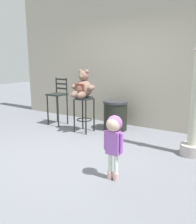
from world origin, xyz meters
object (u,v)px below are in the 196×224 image
object	(u,v)px
trash_bin	(115,115)
child_walking	(114,134)
bar_chair_empty	(58,97)
teddy_bear	(83,87)
bar_stool_with_teddy	(84,107)

from	to	relation	value
trash_bin	child_walking	bearing A→B (deg)	-62.56
bar_chair_empty	teddy_bear	bearing A→B (deg)	-12.26
bar_stool_with_teddy	teddy_bear	distance (m)	0.43
teddy_bear	bar_chair_empty	bearing A→B (deg)	167.74
bar_stool_with_teddy	teddy_bear	world-z (taller)	teddy_bear
bar_stool_with_teddy	trash_bin	bearing A→B (deg)	45.68
teddy_bear	trash_bin	size ratio (longest dim) A/B	0.89
trash_bin	bar_chair_empty	size ratio (longest dim) A/B	0.58
teddy_bear	bar_chair_empty	size ratio (longest dim) A/B	0.52
child_walking	bar_chair_empty	distance (m)	2.94
bar_stool_with_teddy	bar_chair_empty	world-z (taller)	bar_chair_empty
teddy_bear	bar_chair_empty	xyz separation A→B (m)	(-0.88, 0.19, -0.31)
trash_bin	teddy_bear	bearing A→B (deg)	-132.73
bar_stool_with_teddy	bar_chair_empty	xyz separation A→B (m)	(-0.88, 0.16, 0.11)
child_walking	trash_bin	distance (m)	2.28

